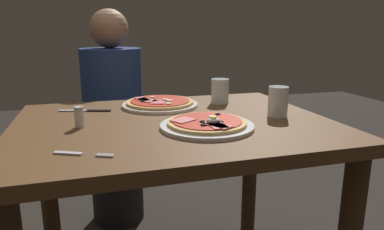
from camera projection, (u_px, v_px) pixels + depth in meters
name	position (u px, v px, depth m)	size (l,w,h in m)	color
dining_table	(174.00, 157.00, 1.22)	(1.05, 0.82, 0.77)	brown
pizza_foreground	(207.00, 124.00, 1.10)	(0.30, 0.30, 0.05)	white
pizza_across_left	(160.00, 103.00, 1.41)	(0.30, 0.30, 0.03)	white
water_glass_near	(278.00, 104.00, 1.23)	(0.07, 0.07, 0.11)	silver
water_glass_far	(220.00, 93.00, 1.46)	(0.07, 0.07, 0.10)	silver
fork	(79.00, 154.00, 0.87)	(0.15, 0.08, 0.00)	silver
knife	(89.00, 110.00, 1.32)	(0.19, 0.07, 0.01)	silver
salt_shaker	(79.00, 117.00, 1.10)	(0.03, 0.03, 0.07)	white
diner_person	(114.00, 125.00, 1.92)	(0.32, 0.32, 1.18)	black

